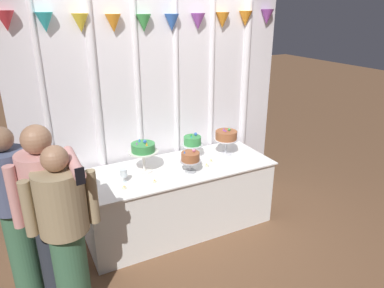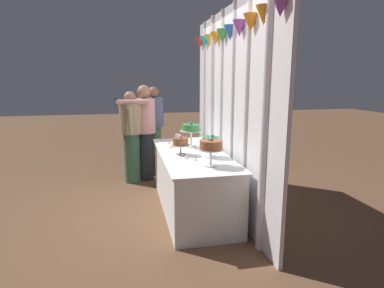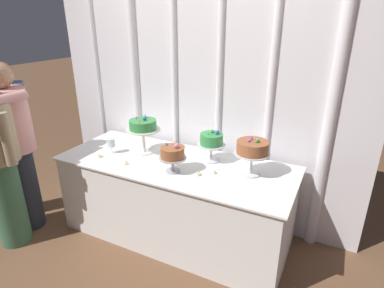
# 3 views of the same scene
# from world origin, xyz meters

# --- Properties ---
(ground_plane) EXTENTS (24.00, 24.00, 0.00)m
(ground_plane) POSITION_xyz_m (0.00, 0.00, 0.00)
(ground_plane) COLOR brown
(draped_curtain) EXTENTS (3.16, 0.16, 2.60)m
(draped_curtain) POSITION_xyz_m (0.03, 0.59, 1.39)
(draped_curtain) COLOR white
(draped_curtain) RESTS_ON ground_plane
(cake_table) EXTENTS (2.11, 0.84, 0.77)m
(cake_table) POSITION_xyz_m (0.00, 0.10, 0.38)
(cake_table) COLOR white
(cake_table) RESTS_ON ground_plane
(cake_display_leftmost) EXTENTS (0.31, 0.31, 0.36)m
(cake_display_leftmost) POSITION_xyz_m (-0.36, 0.17, 1.02)
(cake_display_leftmost) COLOR silver
(cake_display_leftmost) RESTS_ON cake_table
(cake_display_midleft) EXTENTS (0.23, 0.23, 0.26)m
(cake_display_midleft) POSITION_xyz_m (0.07, -0.06, 0.93)
(cake_display_midleft) COLOR #B2B2B7
(cake_display_midleft) RESTS_ON cake_table
(cake_display_midright) EXTENTS (0.25, 0.25, 0.29)m
(cake_display_midright) POSITION_xyz_m (0.27, 0.28, 0.95)
(cake_display_midright) COLOR silver
(cake_display_midright) RESTS_ON cake_table
(cake_display_rightmost) EXTENTS (0.28, 0.28, 0.33)m
(cake_display_rightmost) POSITION_xyz_m (0.67, 0.18, 0.99)
(cake_display_rightmost) COLOR silver
(cake_display_rightmost) RESTS_ON cake_table
(wine_glass) EXTENTS (0.07, 0.07, 0.14)m
(wine_glass) POSITION_xyz_m (-0.63, 0.02, 0.87)
(wine_glass) COLOR silver
(wine_glass) RESTS_ON cake_table
(tealight_far_left) EXTENTS (0.05, 0.05, 0.03)m
(tealight_far_left) POSITION_xyz_m (-0.67, -0.11, 0.78)
(tealight_far_left) COLOR beige
(tealight_far_left) RESTS_ON cake_table
(tealight_near_left) EXTENTS (0.04, 0.04, 0.03)m
(tealight_near_left) POSITION_xyz_m (-0.36, -0.12, 0.77)
(tealight_near_left) COLOR beige
(tealight_near_left) RESTS_ON cake_table
(tealight_near_right) EXTENTS (0.05, 0.05, 0.04)m
(tealight_near_right) POSITION_xyz_m (0.29, -0.03, 0.78)
(tealight_near_right) COLOR beige
(tealight_near_right) RESTS_ON cake_table
(tealight_far_right) EXTENTS (0.04, 0.04, 0.03)m
(tealight_far_right) POSITION_xyz_m (0.40, 0.06, 0.78)
(tealight_far_right) COLOR beige
(tealight_far_right) RESTS_ON cake_table
(guest_girl_blue_dress) EXTENTS (0.51, 0.68, 1.61)m
(guest_girl_blue_dress) POSITION_xyz_m (-1.38, -0.43, 0.88)
(guest_girl_blue_dress) COLOR #282D38
(guest_girl_blue_dress) RESTS_ON ground_plane
(guest_man_dark_suit) EXTENTS (0.49, 0.37, 1.58)m
(guest_man_dark_suit) POSITION_xyz_m (-1.62, -0.24, 0.86)
(guest_man_dark_suit) COLOR #3D6B4C
(guest_man_dark_suit) RESTS_ON ground_plane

